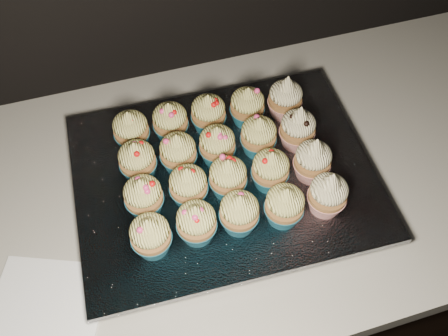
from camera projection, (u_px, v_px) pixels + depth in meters
name	position (u px, v px, depth m)	size (l,w,h in m)	color
cabinet	(238.00, 278.00, 1.28)	(2.40, 0.60, 0.86)	black
worktop	(244.00, 180.00, 0.92)	(2.44, 0.64, 0.04)	beige
napkin	(45.00, 312.00, 0.75)	(0.17, 0.17, 0.00)	white
baking_tray	(224.00, 181.00, 0.88)	(0.47, 0.36, 0.02)	black
foil_lining	(224.00, 175.00, 0.86)	(0.51, 0.40, 0.01)	silver
cupcake_0	(151.00, 235.00, 0.75)	(0.06, 0.06, 0.08)	#1B6983
cupcake_1	(196.00, 222.00, 0.76)	(0.06, 0.06, 0.08)	#1B6983
cupcake_2	(239.00, 212.00, 0.77)	(0.06, 0.06, 0.08)	#1B6983
cupcake_3	(284.00, 205.00, 0.78)	(0.06, 0.06, 0.08)	#1B6983
cupcake_4	(328.00, 194.00, 0.79)	(0.06, 0.06, 0.10)	#A61E17
cupcake_5	(143.00, 196.00, 0.79)	(0.06, 0.06, 0.08)	#1B6983
cupcake_6	(188.00, 186.00, 0.80)	(0.06, 0.06, 0.08)	#1B6983
cupcake_7	(228.00, 177.00, 0.81)	(0.06, 0.06, 0.08)	#1B6983
cupcake_8	(270.00, 169.00, 0.82)	(0.06, 0.06, 0.08)	#1B6983
cupcake_9	(313.00, 160.00, 0.83)	(0.06, 0.06, 0.10)	#A61E17
cupcake_10	(137.00, 160.00, 0.83)	(0.06, 0.06, 0.08)	#1B6983
cupcake_11	(178.00, 152.00, 0.84)	(0.06, 0.06, 0.08)	#1B6983
cupcake_12	(217.00, 145.00, 0.85)	(0.06, 0.06, 0.08)	#1B6983
cupcake_13	(259.00, 136.00, 0.86)	(0.06, 0.06, 0.08)	#1B6983
cupcake_14	(298.00, 128.00, 0.87)	(0.06, 0.06, 0.10)	#A61E17
cupcake_15	(131.00, 130.00, 0.87)	(0.06, 0.06, 0.08)	#1B6983
cupcake_16	(170.00, 121.00, 0.88)	(0.06, 0.06, 0.08)	#1B6983
cupcake_17	(208.00, 113.00, 0.89)	(0.06, 0.06, 0.08)	#1B6983
cupcake_18	(247.00, 106.00, 0.90)	(0.06, 0.06, 0.08)	#1B6983
cupcake_19	(285.00, 98.00, 0.91)	(0.06, 0.06, 0.10)	#A61E17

